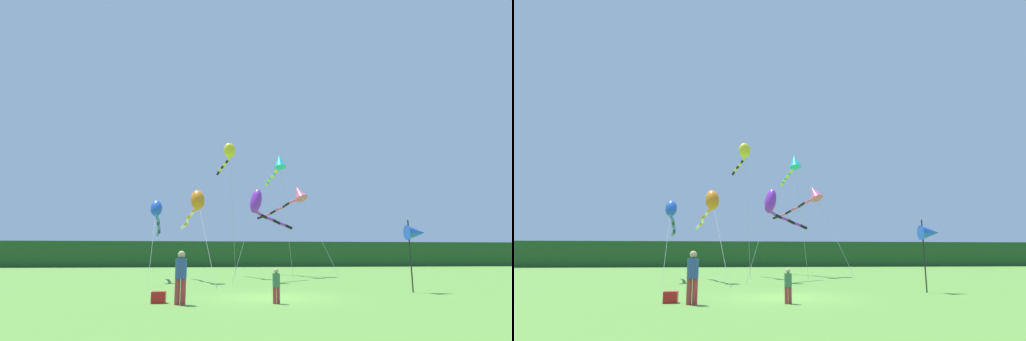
# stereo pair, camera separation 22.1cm
# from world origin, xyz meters

# --- Properties ---
(ground_plane) EXTENTS (120.00, 120.00, 0.00)m
(ground_plane) POSITION_xyz_m (0.00, 0.00, 0.00)
(ground_plane) COLOR #5B9338
(distant_treeline) EXTENTS (108.00, 2.99, 3.67)m
(distant_treeline) POSITION_xyz_m (0.00, 45.00, 1.83)
(distant_treeline) COLOR #234C23
(distant_treeline) RESTS_ON ground
(person_adult) EXTENTS (0.40, 0.40, 1.83)m
(person_adult) POSITION_xyz_m (-3.54, -2.14, 1.02)
(person_adult) COLOR #B23338
(person_adult) RESTS_ON ground
(person_child) EXTENTS (0.27, 0.27, 1.21)m
(person_child) POSITION_xyz_m (-0.18, -2.20, 0.68)
(person_child) COLOR #B23338
(person_child) RESTS_ON ground
(cooler_box) EXTENTS (0.50, 0.41, 0.40)m
(cooler_box) POSITION_xyz_m (-4.34, -1.54, 0.20)
(cooler_box) COLOR red
(cooler_box) RESTS_ON ground
(banner_flag_pole) EXTENTS (0.90, 0.70, 3.31)m
(banner_flag_pole) POSITION_xyz_m (7.10, 1.49, 2.69)
(banner_flag_pole) COLOR black
(banner_flag_pole) RESTS_ON ground
(kite_blue) EXTENTS (0.95, 9.07, 5.34)m
(kite_blue) POSITION_xyz_m (-6.12, 10.60, 4.39)
(kite_blue) COLOR #B2B2B2
(kite_blue) RESTS_ON ground
(kite_yellow) EXTENTS (1.55, 6.01, 10.68)m
(kite_yellow) POSITION_xyz_m (-1.23, 15.33, 9.85)
(kite_yellow) COLOR #B2B2B2
(kite_yellow) RESTS_ON ground
(kite_rainbow) EXTENTS (5.23, 8.42, 7.68)m
(kite_rainbow) POSITION_xyz_m (4.58, 16.78, 6.68)
(kite_rainbow) COLOR #B2B2B2
(kite_rainbow) RESTS_ON ground
(kite_orange) EXTENTS (2.63, 9.57, 6.04)m
(kite_orange) POSITION_xyz_m (-3.52, 9.81, 5.04)
(kite_orange) COLOR #B2B2B2
(kite_orange) RESTS_ON ground
(kite_purple) EXTENTS (4.63, 4.65, 6.06)m
(kite_purple) POSITION_xyz_m (0.60, 9.68, 4.97)
(kite_purple) COLOR #B2B2B2
(kite_purple) RESTS_ON ground
(kite_cyan) EXTENTS (1.29, 6.73, 10.16)m
(kite_cyan) POSITION_xyz_m (3.06, 16.27, 9.32)
(kite_cyan) COLOR #B2B2B2
(kite_cyan) RESTS_ON ground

